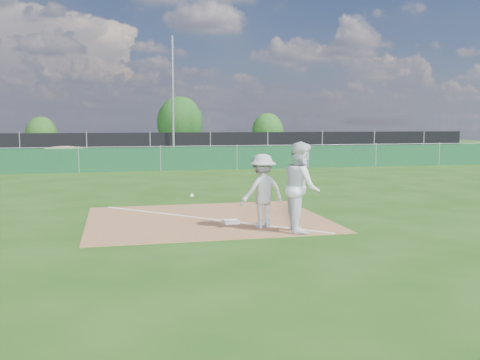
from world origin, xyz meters
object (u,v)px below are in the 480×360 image
Objects in this scene: tree_right at (268,131)px; play_at_first at (262,191)px; runner at (301,187)px; car_mid at (116,147)px; tree_left at (41,134)px; car_right at (236,146)px; first_base at (231,222)px; light_pole at (173,99)px; car_left at (75,147)px; tree_mid at (180,123)px.

play_at_first is at bearing -106.35° from tree_right.
runner is 0.48× the size of car_mid.
tree_left reaches higher than car_mid.
car_mid is at bearing 96.71° from play_at_first.
play_at_first is 0.56× the size of car_mid.
tree_left is at bearing 86.31° from car_right.
light_pole is at bearing 87.39° from first_base.
car_left is at bearing 21.64° from runner.
tree_left is at bearing -179.14° from tree_right.
tree_right reaches higher than tree_left.
car_left is at bearing -163.26° from tree_right.
runner is 0.44× the size of tree_mid.
tree_mid is at bearing 86.32° from play_at_first.
first_base is at bearing 131.35° from play_at_first.
car_right is at bearing -1.50° from runner.
tree_right is at bearing -6.59° from runner.
first_base is at bearing -107.64° from tree_right.
tree_left is 11.39m from tree_mid.
tree_mid is at bearing 81.08° from light_pole.
tree_right is (16.08, 4.84, 1.00)m from car_left.
tree_mid reaches higher than car_left.
car_right is (5.24, 4.61, -3.34)m from light_pole.
tree_left reaches higher than play_at_first.
car_mid is at bearing -88.68° from car_left.
light_pole reaches higher than tree_right.
play_at_first is 28.31m from car_right.
light_pole is 3.37× the size of play_at_first.
play_at_first is 35.09m from tree_right.
car_left is 0.84× the size of tree_mid.
car_mid is 14.47m from tree_right.
tree_right is (9.88, 33.66, 0.79)m from play_at_first.
runner is 28.73m from car_right.
light_pole is 23.89m from runner.
car_left is 0.88× the size of car_right.
car_left is 1.21× the size of tree_right.
runner is 35.43m from tree_right.
car_right is 0.96× the size of tree_mid.
runner reaches higher than car_left.
light_pole is 14.17m from tree_left.
runner reaches higher than play_at_first.
runner is 35.34m from tree_left.
car_right is 1.53× the size of tree_left.
tree_right reaches higher than play_at_first.
first_base is 33.79m from tree_left.
tree_mid reaches higher than car_mid.
car_left reaches higher than first_base.
tree_mid is at bearing 6.54° from tree_left.
tree_right is at bearing 48.08° from light_pole.
tree_mid reaches higher than first_base.
tree_mid is (5.48, 7.03, 1.71)m from car_mid.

